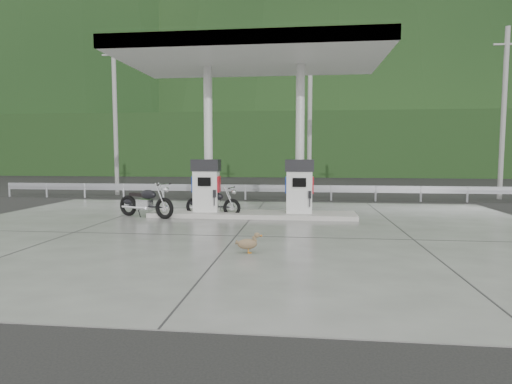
# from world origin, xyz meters

# --- Properties ---
(ground) EXTENTS (160.00, 160.00, 0.00)m
(ground) POSITION_xyz_m (0.00, 0.00, 0.00)
(ground) COLOR black
(ground) RESTS_ON ground
(forecourt_apron) EXTENTS (18.00, 14.00, 0.02)m
(forecourt_apron) POSITION_xyz_m (0.00, 0.00, 0.01)
(forecourt_apron) COLOR #61625D
(forecourt_apron) RESTS_ON ground
(pump_island) EXTENTS (7.00, 1.40, 0.15)m
(pump_island) POSITION_xyz_m (0.00, 2.50, 0.10)
(pump_island) COLOR #9F9B94
(pump_island) RESTS_ON forecourt_apron
(gas_pump_left) EXTENTS (0.95, 0.55, 1.80)m
(gas_pump_left) POSITION_xyz_m (-1.60, 2.50, 1.07)
(gas_pump_left) COLOR silver
(gas_pump_left) RESTS_ON pump_island
(gas_pump_right) EXTENTS (0.95, 0.55, 1.80)m
(gas_pump_right) POSITION_xyz_m (1.60, 2.50, 1.07)
(gas_pump_right) COLOR silver
(gas_pump_right) RESTS_ON pump_island
(canopy_column_left) EXTENTS (0.30, 0.30, 5.00)m
(canopy_column_left) POSITION_xyz_m (-1.60, 2.90, 2.67)
(canopy_column_left) COLOR silver
(canopy_column_left) RESTS_ON pump_island
(canopy_column_right) EXTENTS (0.30, 0.30, 5.00)m
(canopy_column_right) POSITION_xyz_m (1.60, 2.90, 2.67)
(canopy_column_right) COLOR silver
(canopy_column_right) RESTS_ON pump_island
(canopy_roof) EXTENTS (8.50, 5.00, 0.40)m
(canopy_roof) POSITION_xyz_m (0.00, 2.50, 5.37)
(canopy_roof) COLOR silver
(canopy_roof) RESTS_ON canopy_column_left
(guardrail) EXTENTS (26.00, 0.16, 1.42)m
(guardrail) POSITION_xyz_m (0.00, 8.00, 0.71)
(guardrail) COLOR #A8AAB0
(guardrail) RESTS_ON ground
(road) EXTENTS (60.00, 7.00, 0.01)m
(road) POSITION_xyz_m (0.00, 11.50, 0.00)
(road) COLOR black
(road) RESTS_ON ground
(utility_pole_a) EXTENTS (0.22, 0.22, 8.00)m
(utility_pole_a) POSITION_xyz_m (-8.00, 9.50, 4.00)
(utility_pole_a) COLOR gray
(utility_pole_a) RESTS_ON ground
(utility_pole_b) EXTENTS (0.22, 0.22, 8.00)m
(utility_pole_b) POSITION_xyz_m (2.00, 9.50, 4.00)
(utility_pole_b) COLOR gray
(utility_pole_b) RESTS_ON ground
(utility_pole_c) EXTENTS (0.22, 0.22, 8.00)m
(utility_pole_c) POSITION_xyz_m (11.00, 9.50, 4.00)
(utility_pole_c) COLOR gray
(utility_pole_c) RESTS_ON ground
(tree_band) EXTENTS (80.00, 6.00, 6.00)m
(tree_band) POSITION_xyz_m (0.00, 30.00, 3.00)
(tree_band) COLOR black
(tree_band) RESTS_ON ground
(forested_hills) EXTENTS (100.00, 40.00, 140.00)m
(forested_hills) POSITION_xyz_m (0.00, 60.00, 0.00)
(forested_hills) COLOR black
(forested_hills) RESTS_ON ground
(motorcycle_left) EXTENTS (2.24, 1.38, 1.01)m
(motorcycle_left) POSITION_xyz_m (-3.56, 1.94, 0.53)
(motorcycle_left) COLOR black
(motorcycle_left) RESTS_ON forecourt_apron
(motorcycle_right) EXTENTS (1.94, 0.87, 0.89)m
(motorcycle_right) POSITION_xyz_m (-1.37, 2.49, 0.46)
(motorcycle_right) COLOR black
(motorcycle_right) RESTS_ON forecourt_apron
(duck) EXTENTS (0.55, 0.27, 0.38)m
(duck) POSITION_xyz_m (0.55, -2.86, 0.21)
(duck) COLOR brown
(duck) RESTS_ON forecourt_apron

